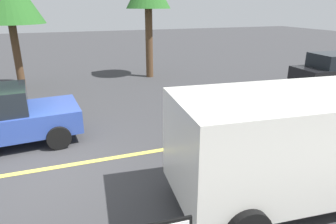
# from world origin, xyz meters

# --- Properties ---
(ground_plane) EXTENTS (80.00, 80.00, 0.00)m
(ground_plane) POSITION_xyz_m (0.00, 0.00, 0.00)
(ground_plane) COLOR #38383A
(lane_marking_centre) EXTENTS (28.00, 0.16, 0.01)m
(lane_marking_centre) POSITION_xyz_m (3.00, 0.00, 0.01)
(lane_marking_centre) COLOR #E0D14C
(white_van) EXTENTS (5.36, 2.63, 2.20)m
(white_van) POSITION_xyz_m (4.84, -2.87, 1.27)
(white_van) COLOR silver
(white_van) RESTS_ON ground_plane
(car_black_far_lane) EXTENTS (3.96, 2.11, 1.57)m
(car_black_far_lane) POSITION_xyz_m (12.68, 3.57, 0.79)
(car_black_far_lane) COLOR black
(car_black_far_lane) RESTS_ON ground_plane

